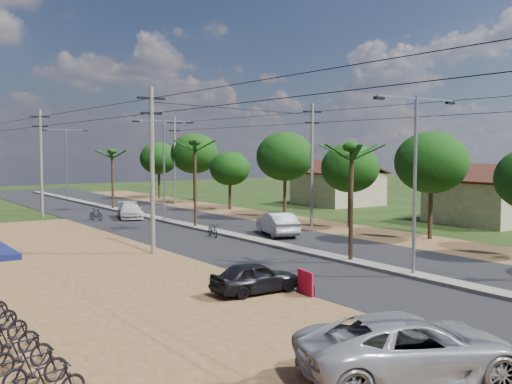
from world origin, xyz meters
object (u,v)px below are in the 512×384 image
Objects in this scene: car_parked_dark at (255,278)px; roadside_sign at (305,283)px; car_parked_silver at (412,349)px; parked_scooter_row at (0,328)px; car_white_far at (130,211)px; car_silver_mid at (277,224)px.

car_parked_dark reaches higher than roadside_sign.
parked_scooter_row is at bearing 63.65° from car_parked_silver.
car_parked_silver reaches higher than parked_scooter_row.
car_parked_silver is at bearing -84.87° from car_white_far.
roadside_sign is at bearing -2.29° from parked_scooter_row.
car_white_far is 28.50m from roadside_sign.
car_white_far is at bearing -56.10° from car_silver_mid.
car_parked_silver reaches higher than car_parked_dark.
car_white_far is 0.39× the size of parked_scooter_row.
car_white_far reaches higher than roadside_sign.
roadside_sign is at bearing -0.44° from car_parked_silver.
parked_scooter_row is at bearing 96.93° from car_parked_dark.
car_parked_silver is 11.59m from parked_scooter_row.
car_white_far is 37.15m from car_parked_silver.
car_parked_silver is (-7.85, -36.31, 0.15)m from car_white_far.
car_parked_dark is at bearing 5.18° from parked_scooter_row.
car_white_far is at bearing 91.43° from roadside_sign.
parked_scooter_row is (-7.75, 8.61, -0.29)m from car_parked_silver.
car_white_far is at bearing 9.47° from car_parked_silver.
car_silver_mid is at bearing 33.56° from parked_scooter_row.
car_parked_silver reaches higher than car_white_far.
car_white_far is at bearing -10.85° from car_parked_dark.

